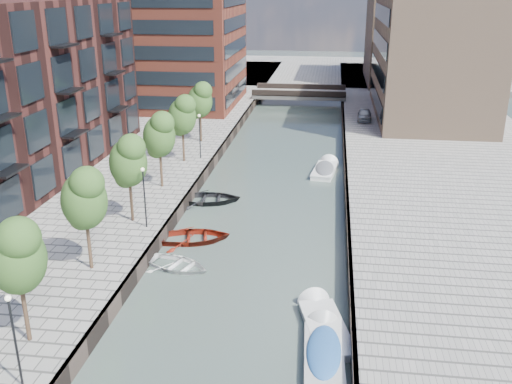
% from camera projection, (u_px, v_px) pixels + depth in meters
% --- Properties ---
extents(water, '(300.00, 300.00, 0.00)m').
position_uv_depth(water, '(278.00, 172.00, 52.10)').
color(water, '#38473F').
rests_on(water, ground).
extents(quay_right, '(20.00, 140.00, 1.00)m').
position_uv_depth(quay_right, '(460.00, 174.00, 49.94)').
color(quay_right, gray).
rests_on(quay_right, ground).
extents(quay_wall_left, '(0.25, 140.00, 1.00)m').
position_uv_depth(quay_wall_left, '(212.00, 164.00, 52.69)').
color(quay_wall_left, '#332823').
rests_on(quay_wall_left, ground).
extents(quay_wall_right, '(0.25, 140.00, 1.00)m').
position_uv_depth(quay_wall_right, '(346.00, 169.00, 51.17)').
color(quay_wall_right, '#332823').
rests_on(quay_wall_right, ground).
extents(far_closure, '(80.00, 40.00, 1.00)m').
position_uv_depth(far_closure, '(309.00, 72.00, 107.77)').
color(far_closure, gray).
rests_on(far_closure, ground).
extents(apartment_block, '(8.00, 38.00, 14.00)m').
position_uv_depth(apartment_block, '(0.00, 100.00, 42.54)').
color(apartment_block, black).
rests_on(apartment_block, quay_left).
extents(tan_block_near, '(12.00, 25.00, 14.00)m').
position_uv_depth(tan_block_near, '(430.00, 57.00, 67.83)').
color(tan_block_near, '#917259').
rests_on(tan_block_near, quay_right).
extents(tan_block_far, '(12.00, 20.00, 16.00)m').
position_uv_depth(tan_block_far, '(406.00, 31.00, 91.69)').
color(tan_block_far, '#917259').
rests_on(tan_block_far, quay_right).
extents(bridge, '(13.00, 6.00, 1.30)m').
position_uv_depth(bridge, '(300.00, 94.00, 81.41)').
color(bridge, gray).
rests_on(bridge, ground).
extents(tree_1, '(2.50, 2.50, 5.95)m').
position_uv_depth(tree_1, '(16.00, 254.00, 24.35)').
color(tree_1, '#382619').
rests_on(tree_1, quay_left).
extents(tree_2, '(2.50, 2.50, 5.95)m').
position_uv_depth(tree_2, '(84.00, 197.00, 30.86)').
color(tree_2, '#382619').
rests_on(tree_2, quay_left).
extents(tree_3, '(2.50, 2.50, 5.95)m').
position_uv_depth(tree_3, '(128.00, 160.00, 37.38)').
color(tree_3, '#382619').
rests_on(tree_3, quay_left).
extents(tree_4, '(2.50, 2.50, 5.95)m').
position_uv_depth(tree_4, '(159.00, 134.00, 43.89)').
color(tree_4, '#382619').
rests_on(tree_4, quay_left).
extents(tree_5, '(2.50, 2.50, 5.95)m').
position_uv_depth(tree_5, '(182.00, 114.00, 50.41)').
color(tree_5, '#382619').
rests_on(tree_5, quay_left).
extents(tree_6, '(2.50, 2.50, 5.95)m').
position_uv_depth(tree_6, '(200.00, 99.00, 56.92)').
color(tree_6, '#382619').
rests_on(tree_6, quay_left).
extents(lamp_0, '(0.24, 0.24, 4.12)m').
position_uv_depth(lamp_0, '(14.00, 332.00, 22.01)').
color(lamp_0, black).
rests_on(lamp_0, quay_left).
extents(lamp_1, '(0.24, 0.24, 4.12)m').
position_uv_depth(lamp_1, '(144.00, 191.00, 36.90)').
color(lamp_1, black).
rests_on(lamp_1, quay_left).
extents(lamp_2, '(0.24, 0.24, 4.12)m').
position_uv_depth(lamp_2, '(200.00, 132.00, 51.79)').
color(lamp_2, black).
rests_on(lamp_2, quay_left).
extents(sloop_2, '(5.66, 4.62, 1.03)m').
position_uv_depth(sloop_2, '(193.00, 241.00, 38.09)').
color(sloop_2, maroon).
rests_on(sloop_2, ground).
extents(sloop_3, '(4.84, 4.13, 0.85)m').
position_uv_depth(sloop_3, '(178.00, 268.00, 34.47)').
color(sloop_3, white).
rests_on(sloop_3, ground).
extents(sloop_4, '(5.66, 4.41, 1.07)m').
position_uv_depth(sloop_4, '(208.00, 202.00, 44.83)').
color(sloop_4, black).
rests_on(sloop_4, ground).
extents(motorboat_2, '(3.10, 5.57, 1.76)m').
position_uv_depth(motorboat_2, '(323.00, 323.00, 28.63)').
color(motorboat_2, silver).
rests_on(motorboat_2, ground).
extents(motorboat_3, '(1.99, 5.15, 1.69)m').
position_uv_depth(motorboat_3, '(323.00, 349.00, 26.44)').
color(motorboat_3, '#B0B1AF').
rests_on(motorboat_3, ground).
extents(motorboat_4, '(2.49, 5.51, 1.77)m').
position_uv_depth(motorboat_4, '(325.00, 169.00, 52.05)').
color(motorboat_4, white).
rests_on(motorboat_4, ground).
extents(car, '(1.77, 4.03, 1.35)m').
position_uv_depth(car, '(364.00, 115.00, 67.01)').
color(car, '#A4A7A9').
rests_on(car, quay_right).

